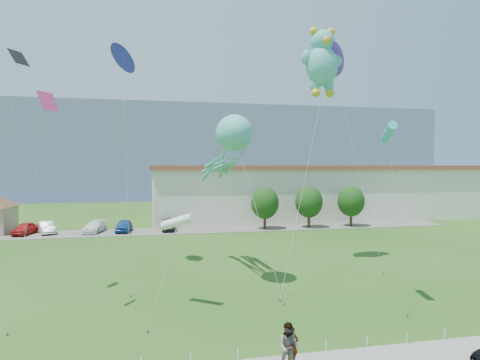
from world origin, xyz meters
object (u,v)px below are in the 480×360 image
warehouse (345,191)px  parked_car_blue (124,226)px  parked_car_silver (46,227)px  parked_car_red (25,229)px  teddy_bear_kite (322,61)px  parked_car_white (95,227)px  pedestrian_right (289,346)px  octopus_kite (230,147)px  pedestrian_left (292,346)px  parked_car_black (168,225)px

warehouse → parked_car_blue: warehouse is taller
parked_car_blue → parked_car_silver: bearing=-178.5°
parked_car_red → parked_car_silver: parked_car_silver is taller
parked_car_blue → teddy_bear_kite: bearing=-45.2°
parked_car_white → pedestrian_right: bearing=-59.3°
octopus_kite → teddy_bear_kite: bearing=22.3°
warehouse → parked_car_silver: (-42.60, -8.04, -3.35)m
pedestrian_left → octopus_kite: (0.04, 13.62, 8.64)m
warehouse → parked_car_red: (-44.87, -8.42, -3.36)m
pedestrian_right → parked_car_white: size_ratio=0.41×
pedestrian_right → parked_car_red: pedestrian_right is taller
pedestrian_right → parked_car_blue: size_ratio=0.44×
parked_car_silver → parked_car_blue: size_ratio=1.01×
parked_car_black → teddy_bear_kite: 28.64m
parked_car_black → parked_car_silver: bearing=178.3°
pedestrian_right → teddy_bear_kite: bearing=86.6°
pedestrian_left → parked_car_black: 37.80m
pedestrian_left → parked_car_blue: pedestrian_left is taller
parked_car_blue → pedestrian_right: bearing=-72.3°
warehouse → parked_car_silver: 43.48m
parked_car_white → teddy_bear_kite: 33.59m
pedestrian_left → parked_car_blue: 38.78m
warehouse → parked_car_blue: (-33.59, -8.65, -3.33)m
parked_car_blue → parked_car_black: bearing=3.7°
warehouse → parked_car_white: bearing=-167.4°
parked_car_silver → teddy_bear_kite: size_ratio=0.22×
warehouse → parked_car_blue: size_ratio=14.20×
parked_car_red → parked_car_blue: bearing=11.2°
parked_car_white → parked_car_black: parked_car_black is taller
pedestrian_left → pedestrian_right: size_ratio=0.84×
parked_car_red → parked_car_white: size_ratio=0.91×
parked_car_silver → teddy_bear_kite: 37.35m
warehouse → parked_car_red: 45.78m
octopus_kite → parked_car_silver: bearing=125.4°
parked_car_red → parked_car_black: 16.64m
parked_car_white → parked_car_blue: 3.49m
pedestrian_left → parked_car_white: 40.05m
parked_car_black → teddy_bear_kite: (11.72, -20.58, 16.11)m
parked_car_white → parked_car_silver: bearing=-168.9°
parked_car_red → parked_car_black: bearing=11.1°
parked_car_silver → octopus_kite: size_ratio=0.36×
warehouse → parked_car_red: warehouse is taller
pedestrian_right → teddy_bear_kite: size_ratio=0.10×
octopus_kite → parked_car_black: bearing=97.8°
warehouse → parked_car_black: warehouse is taller
parked_car_blue → octopus_kite: bearing=-65.0°
warehouse → pedestrian_right: 53.25m
pedestrian_left → parked_car_red: bearing=94.2°
parked_car_silver → parked_car_red: bearing=170.2°
pedestrian_right → parked_car_red: size_ratio=0.45×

